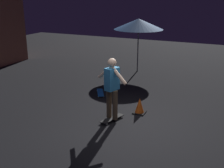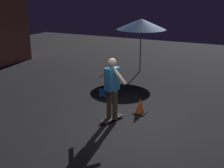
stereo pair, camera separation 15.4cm
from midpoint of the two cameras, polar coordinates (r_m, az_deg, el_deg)
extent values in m
plane|color=black|center=(7.31, 2.78, -9.07)|extent=(28.00, 28.00, 0.00)
cylinder|color=slate|center=(12.33, 4.93, 7.55)|extent=(0.05, 0.05, 2.20)
cone|color=#1E4C8C|center=(12.19, 5.06, 12.06)|extent=(2.10, 2.10, 0.45)
cube|color=black|center=(7.72, -0.58, -7.00)|extent=(0.80, 0.43, 0.02)
sphere|color=silver|center=(7.99, 0.47, -6.38)|extent=(0.05, 0.05, 0.05)
sphere|color=silver|center=(7.89, 1.39, -6.73)|extent=(0.05, 0.05, 0.05)
sphere|color=silver|center=(7.60, -2.62, -7.75)|extent=(0.05, 0.05, 0.05)
sphere|color=silver|center=(7.49, -1.69, -8.14)|extent=(0.05, 0.05, 0.05)
cube|color=#1959B2|center=(9.67, -2.84, -1.74)|extent=(0.77, 0.57, 0.02)
sphere|color=silver|center=(9.96, -3.42, -1.36)|extent=(0.05, 0.05, 0.05)
sphere|color=silver|center=(9.97, -2.44, -1.33)|extent=(0.05, 0.05, 0.05)
sphere|color=silver|center=(9.40, -3.24, -2.57)|extent=(0.05, 0.05, 0.05)
sphere|color=silver|center=(9.41, -2.21, -2.54)|extent=(0.05, 0.05, 0.05)
cylinder|color=brown|center=(7.63, -1.19, -3.90)|extent=(0.14, 0.14, 0.82)
cylinder|color=brown|center=(7.48, 0.03, -4.33)|extent=(0.14, 0.14, 0.82)
cube|color=#338CCC|center=(7.32, -0.60, 1.04)|extent=(0.43, 0.33, 0.60)
sphere|color=beige|center=(7.20, -0.61, 4.35)|extent=(0.23, 0.23, 0.23)
cylinder|color=beige|center=(7.42, -1.84, 2.49)|extent=(0.25, 0.54, 0.46)
cylinder|color=beige|center=(7.13, 0.68, 1.84)|extent=(0.25, 0.54, 0.46)
cube|color=black|center=(8.23, 5.05, -5.79)|extent=(0.34, 0.34, 0.03)
cone|color=#EA5914|center=(8.14, 5.09, -4.40)|extent=(0.28, 0.28, 0.46)
camera|label=1|loc=(0.08, -90.60, -0.19)|focal=44.98mm
camera|label=2|loc=(0.08, 89.40, 0.19)|focal=44.98mm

